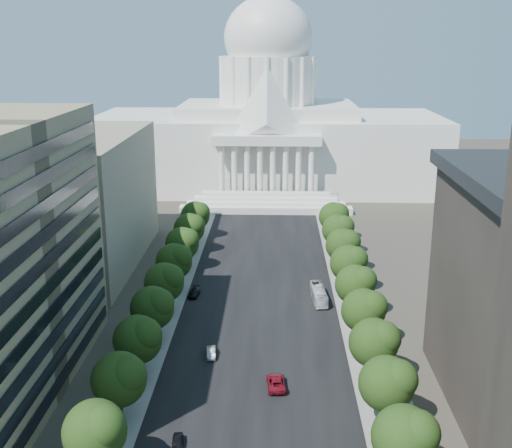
# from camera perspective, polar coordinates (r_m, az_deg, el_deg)

# --- Properties ---
(road_asphalt) EXTENTS (30.00, 260.00, 0.01)m
(road_asphalt) POSITION_cam_1_polar(r_m,az_deg,el_deg) (140.15, 0.47, -4.98)
(road_asphalt) COLOR black
(road_asphalt) RESTS_ON ground
(sidewalk_left) EXTENTS (8.00, 260.00, 0.02)m
(sidewalk_left) POSITION_cam_1_polar(r_m,az_deg,el_deg) (141.83, -7.25, -4.86)
(sidewalk_left) COLOR gray
(sidewalk_left) RESTS_ON ground
(sidewalk_right) EXTENTS (8.00, 260.00, 0.02)m
(sidewalk_right) POSITION_cam_1_polar(r_m,az_deg,el_deg) (141.04, 8.24, -5.02)
(sidewalk_right) COLOR gray
(sidewalk_right) RESTS_ON ground
(capitol) EXTENTS (120.00, 56.00, 73.00)m
(capitol) POSITION_cam_1_polar(r_m,az_deg,el_deg) (227.72, 1.05, 8.40)
(capitol) COLOR white
(capitol) RESTS_ON ground
(office_block_left_far) EXTENTS (38.00, 52.00, 30.00)m
(office_block_left_far) POSITION_cam_1_polar(r_m,az_deg,el_deg) (153.83, -17.61, 2.02)
(office_block_left_far) COLOR gray
(office_block_left_far) RESTS_ON ground
(tree_l_b) EXTENTS (7.79, 7.60, 9.97)m
(tree_l_b) POSITION_cam_1_polar(r_m,az_deg,el_deg) (80.74, -13.95, -17.37)
(tree_l_b) COLOR #33261C
(tree_l_b) RESTS_ON ground
(tree_l_c) EXTENTS (7.79, 7.60, 9.97)m
(tree_l_c) POSITION_cam_1_polar(r_m,az_deg,el_deg) (90.63, -11.91, -13.26)
(tree_l_c) COLOR #33261C
(tree_l_c) RESTS_ON ground
(tree_l_d) EXTENTS (7.79, 7.60, 9.97)m
(tree_l_d) POSITION_cam_1_polar(r_m,az_deg,el_deg) (100.97, -10.33, -9.96)
(tree_l_d) COLOR #33261C
(tree_l_d) RESTS_ON ground
(tree_l_e) EXTENTS (7.79, 7.60, 9.97)m
(tree_l_e) POSITION_cam_1_polar(r_m,az_deg,el_deg) (111.65, -9.07, -7.28)
(tree_l_e) COLOR #33261C
(tree_l_e) RESTS_ON ground
(tree_l_f) EXTENTS (7.79, 7.60, 9.97)m
(tree_l_f) POSITION_cam_1_polar(r_m,az_deg,el_deg) (122.57, -8.04, -5.07)
(tree_l_f) COLOR #33261C
(tree_l_f) RESTS_ON ground
(tree_l_g) EXTENTS (7.79, 7.60, 9.97)m
(tree_l_g) POSITION_cam_1_polar(r_m,az_deg,el_deg) (133.68, -7.19, -3.23)
(tree_l_g) COLOR #33261C
(tree_l_g) RESTS_ON ground
(tree_l_h) EXTENTS (7.79, 7.60, 9.97)m
(tree_l_h) POSITION_cam_1_polar(r_m,az_deg,el_deg) (144.93, -6.47, -1.67)
(tree_l_h) COLOR #33261C
(tree_l_h) RESTS_ON ground
(tree_l_i) EXTENTS (7.79, 7.60, 9.97)m
(tree_l_i) POSITION_cam_1_polar(r_m,az_deg,el_deg) (156.29, -5.85, -0.33)
(tree_l_i) COLOR #33261C
(tree_l_i) RESTS_ON ground
(tree_l_j) EXTENTS (7.79, 7.60, 9.97)m
(tree_l_j) POSITION_cam_1_polar(r_m,az_deg,el_deg) (167.74, -5.32, 0.83)
(tree_l_j) COLOR #33261C
(tree_l_j) RESTS_ON ground
(tree_r_b) EXTENTS (7.79, 7.60, 9.97)m
(tree_r_b) POSITION_cam_1_polar(r_m,az_deg,el_deg) (79.56, 13.28, -17.87)
(tree_r_b) COLOR #33261C
(tree_r_b) RESTS_ON ground
(tree_r_c) EXTENTS (7.79, 7.60, 9.97)m
(tree_r_c) POSITION_cam_1_polar(r_m,az_deg,el_deg) (89.58, 11.78, -13.62)
(tree_r_c) COLOR #33261C
(tree_r_c) RESTS_ON ground
(tree_r_d) EXTENTS (7.79, 7.60, 9.97)m
(tree_r_d) POSITION_cam_1_polar(r_m,az_deg,el_deg) (100.03, 10.63, -10.24)
(tree_r_d) COLOR #33261C
(tree_r_d) RESTS_ON ground
(tree_r_e) EXTENTS (7.79, 7.60, 9.97)m
(tree_r_e) POSITION_cam_1_polar(r_m,az_deg,el_deg) (110.80, 9.71, -7.50)
(tree_r_e) COLOR #33261C
(tree_r_e) RESTS_ON ground
(tree_r_f) EXTENTS (7.79, 7.60, 9.97)m
(tree_r_f) POSITION_cam_1_polar(r_m,az_deg,el_deg) (121.80, 8.97, -5.26)
(tree_r_f) COLOR #33261C
(tree_r_f) RESTS_ON ground
(tree_r_g) EXTENTS (7.79, 7.60, 9.97)m
(tree_r_g) POSITION_cam_1_polar(r_m,az_deg,el_deg) (132.97, 8.36, -3.38)
(tree_r_g) COLOR #33261C
(tree_r_g) RESTS_ON ground
(tree_r_h) EXTENTS (7.79, 7.60, 9.97)m
(tree_r_h) POSITION_cam_1_polar(r_m,az_deg,el_deg) (144.27, 7.84, -1.80)
(tree_r_h) COLOR #33261C
(tree_r_h) RESTS_ON ground
(tree_r_i) EXTENTS (7.79, 7.60, 9.97)m
(tree_r_i) POSITION_cam_1_polar(r_m,az_deg,el_deg) (155.68, 7.40, -0.45)
(tree_r_i) COLOR #33261C
(tree_r_i) RESTS_ON ground
(tree_r_j) EXTENTS (7.79, 7.60, 9.97)m
(tree_r_j) POSITION_cam_1_polar(r_m,az_deg,el_deg) (167.18, 7.02, 0.72)
(tree_r_j) COLOR #33261C
(tree_r_j) RESTS_ON ground
(streetlight_b) EXTENTS (2.61, 0.44, 9.00)m
(streetlight_b) POSITION_cam_1_polar(r_m,az_deg,el_deg) (89.49, 12.86, -14.20)
(streetlight_b) COLOR gray
(streetlight_b) RESTS_ON ground
(streetlight_c) EXTENTS (2.61, 0.44, 9.00)m
(streetlight_c) POSITION_cam_1_polar(r_m,az_deg,el_deg) (111.45, 10.49, -7.75)
(streetlight_c) COLOR gray
(streetlight_c) RESTS_ON ground
(streetlight_d) EXTENTS (2.61, 0.44, 9.00)m
(streetlight_d) POSITION_cam_1_polar(r_m,az_deg,el_deg) (134.49, 8.95, -3.47)
(streetlight_d) COLOR gray
(streetlight_d) RESTS_ON ground
(streetlight_e) EXTENTS (2.61, 0.44, 9.00)m
(streetlight_e) POSITION_cam_1_polar(r_m,az_deg,el_deg) (158.12, 7.88, -0.44)
(streetlight_e) COLOR gray
(streetlight_e) RESTS_ON ground
(streetlight_f) EXTENTS (2.61, 0.44, 9.00)m
(streetlight_f) POSITION_cam_1_polar(r_m,az_deg,el_deg) (182.11, 7.09, 1.79)
(streetlight_f) COLOR gray
(streetlight_f) RESTS_ON ground
(car_dark_a) EXTENTS (1.88, 3.89, 1.28)m
(car_dark_a) POSITION_cam_1_polar(r_m,az_deg,el_deg) (87.36, -6.97, -18.72)
(car_dark_a) COLOR black
(car_dark_a) RESTS_ON ground
(car_silver) EXTENTS (1.86, 4.21, 1.34)m
(car_silver) POSITION_cam_1_polar(r_m,az_deg,el_deg) (108.04, -4.02, -11.34)
(car_silver) COLOR #929499
(car_silver) RESTS_ON ground
(car_red) EXTENTS (3.14, 6.00, 1.61)m
(car_red) POSITION_cam_1_polar(r_m,az_deg,el_deg) (99.12, 1.80, -13.91)
(car_red) COLOR maroon
(car_red) RESTS_ON ground
(car_dark_b) EXTENTS (2.36, 4.94, 1.39)m
(car_dark_b) POSITION_cam_1_polar(r_m,az_deg,el_deg) (131.96, -5.53, -6.11)
(car_dark_b) COLOR black
(car_dark_b) RESTS_ON ground
(city_bus) EXTENTS (3.08, 10.25, 2.82)m
(city_bus) POSITION_cam_1_polar(r_m,az_deg,el_deg) (129.40, 5.60, -6.23)
(city_bus) COLOR silver
(city_bus) RESTS_ON ground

